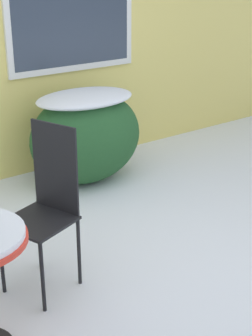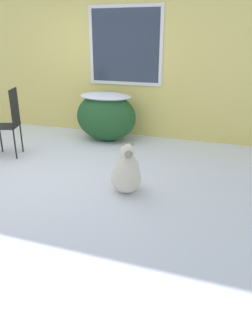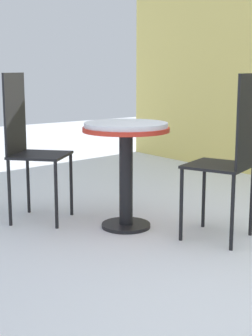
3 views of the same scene
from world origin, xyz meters
name	(u,v)px [view 1 (image 1 of 3)]	position (x,y,z in m)	size (l,w,h in m)	color
ground_plane	(177,267)	(0.00, 0.00, 0.00)	(16.00, 16.00, 0.00)	white
house_wall	(25,35)	(0.03, 2.20, 1.34)	(8.00, 0.10, 2.63)	#E5D16B
shrub_left	(86,134)	(0.32, 1.65, 0.47)	(1.12, 0.76, 0.88)	#235128
patio_chair_near_table	(46,203)	(-0.79, 0.38, 0.58)	(0.49, 0.49, 1.07)	black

